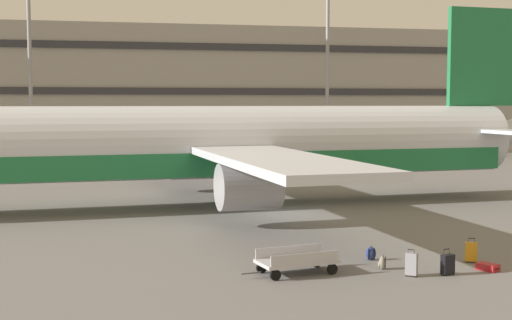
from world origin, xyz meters
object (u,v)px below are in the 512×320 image
Objects in this scene: suitcase_large at (412,264)px; baggage_cart at (297,261)px; suitcase_black at (448,264)px; backpack_red at (382,263)px; airliner at (213,146)px; backpack_navy at (371,254)px; suitcase_orange at (488,267)px; suitcase_teal at (471,252)px.

suitcase_large is 3.77m from baggage_cart.
backpack_red is (-1.82, 1.19, -0.15)m from suitcase_black.
airliner is 46.26× the size of suitcase_large.
airliner is at bearing 103.37° from suitcase_large.
suitcase_large is at bearing -80.72° from backpack_navy.
backpack_red is at bearing 146.86° from suitcase_black.
suitcase_orange is at bearing 10.55° from suitcase_black.
suitcase_orange is at bearing -92.37° from suitcase_teal.
backpack_red is at bearing -77.67° from airliner.
suitcase_orange is 0.24× the size of baggage_cart.
backpack_red is (-0.57, 1.13, -0.19)m from suitcase_large.
backpack_navy is at bearing 144.93° from suitcase_orange.
suitcase_teal is 2.28m from suitcase_black.
suitcase_teal reaches higher than backpack_red.
suitcase_teal is 1.26m from suitcase_orange.
backpack_red is at bearing -174.35° from suitcase_teal.
suitcase_black is 3.12m from backpack_navy.
suitcase_orange is at bearing -67.52° from airliner.
suitcase_teal is 1.76× the size of backpack_red.
backpack_navy reaches higher than suitcase_orange.
suitcase_black is at bearing -2.81° from suitcase_large.
airliner is 48.87× the size of suitcase_black.
backpack_red is (-3.46, 0.89, 0.10)m from suitcase_orange.
suitcase_teal is 6.55m from baggage_cart.
suitcase_teal is 1.03× the size of suitcase_black.
suitcase_large is 2.61m from backpack_navy.
suitcase_teal is 3.53m from backpack_red.
suitcase_black is 1.70× the size of backpack_red.
airliner is 12.57× the size of baggage_cart.
airliner is at bearing 112.48° from suitcase_orange.
suitcase_black reaches higher than backpack_navy.
suitcase_black is (5.29, -17.05, -2.98)m from airliner.
suitcase_black is 4.99m from baggage_cart.
suitcase_orange is (2.89, 0.24, -0.30)m from suitcase_large.
suitcase_teal is 1.09× the size of suitcase_orange.
airliner reaches higher than baggage_cart.
suitcase_black is (-1.64, -0.30, 0.25)m from suitcase_orange.
suitcase_large is 0.27× the size of baggage_cart.
airliner is 17.26m from suitcase_teal.
backpack_navy is at bearing 122.46° from suitcase_black.
airliner is at bearing 104.09° from backpack_navy.
suitcase_teal is at bearing 87.63° from suitcase_orange.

